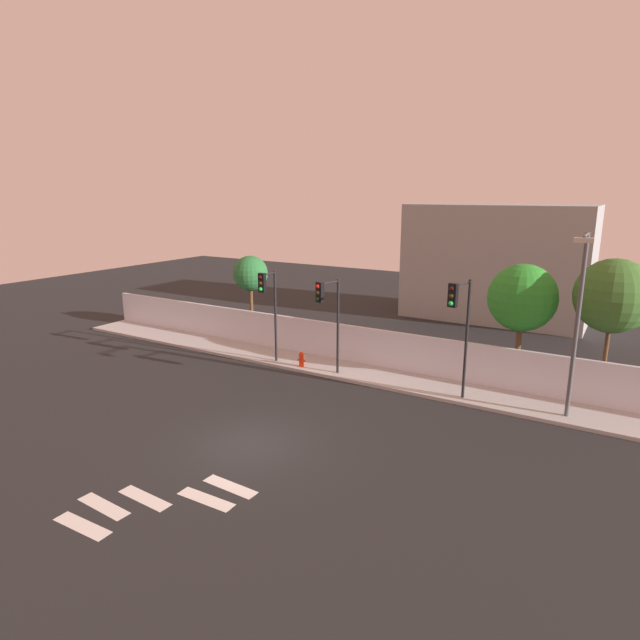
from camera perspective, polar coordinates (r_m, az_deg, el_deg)
ground_plane at (r=18.55m, az=-7.62°, el=-13.16°), size 80.00×80.00×0.00m
sidewalk at (r=24.90m, az=4.27°, el=-5.76°), size 36.00×2.40×0.15m
perimeter_wall at (r=25.71m, az=5.62°, el=-2.88°), size 36.00×0.18×1.80m
crosswalk_marking at (r=16.03m, az=-17.41°, el=-18.34°), size 4.13×3.89×0.01m
traffic_light_left at (r=23.36m, az=0.87°, el=1.43°), size 0.54×1.39×4.42m
traffic_light_center at (r=25.24m, az=-5.64°, el=2.45°), size 0.34×1.25×4.54m
traffic_light_right at (r=20.96m, az=14.88°, el=0.48°), size 0.52×1.54×4.90m
street_lamp_curbside at (r=20.80m, az=26.16°, el=0.70°), size 0.61×1.81×6.84m
fire_hydrant at (r=25.41m, az=-2.02°, el=-4.21°), size 0.44×0.26×0.73m
roadside_tree_leftmost at (r=30.56m, az=-7.55°, el=4.97°), size 2.02×2.02×4.83m
roadside_tree_midleft at (r=24.31m, az=21.07°, el=2.23°), size 2.93×2.93×5.39m
roadside_tree_midright at (r=23.91m, az=29.17°, el=2.27°), size 2.99×2.99×5.83m
low_building_distant at (r=37.44m, az=18.70°, el=5.96°), size 11.59×6.00×7.58m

